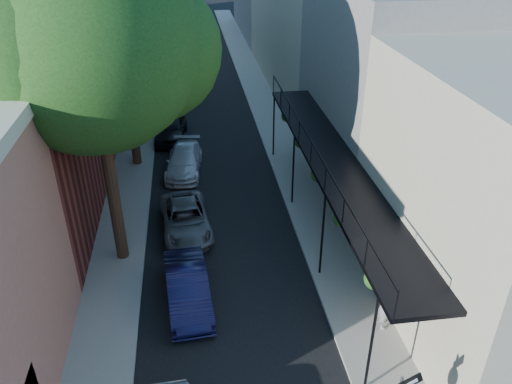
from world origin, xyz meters
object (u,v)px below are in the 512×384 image
object	(u,v)px
parked_car_f	(164,98)
parked_car_b	(188,288)
parked_car_e	(171,127)
oak_near	(105,45)
parked_car_g	(170,75)
parked_car_d	(184,161)
parked_car_c	(186,219)
oak_mid	(129,22)
pedestrian	(385,305)

from	to	relation	value
parked_car_f	parked_car_b	bearing A→B (deg)	-88.25
parked_car_e	parked_car_b	bearing A→B (deg)	-82.30
oak_near	parked_car_g	world-z (taller)	oak_near
parked_car_e	parked_car_g	size ratio (longest dim) A/B	0.80
oak_near	parked_car_f	distance (m)	18.04
parked_car_b	parked_car_f	world-z (taller)	parked_car_b
parked_car_d	parked_car_f	world-z (taller)	parked_car_d
parked_car_b	oak_near	bearing A→B (deg)	118.04
parked_car_c	parked_car_d	distance (m)	5.34
parked_car_d	parked_car_f	distance (m)	9.92
oak_mid	parked_car_f	world-z (taller)	oak_mid
parked_car_b	parked_car_d	world-z (taller)	parked_car_b
parked_car_d	parked_car_f	bearing A→B (deg)	102.93
parked_car_f	pedestrian	world-z (taller)	pedestrian
parked_car_b	pedestrian	bearing A→B (deg)	-23.33
oak_mid	parked_car_f	bearing A→B (deg)	84.51
parked_car_e	parked_car_g	bearing A→B (deg)	95.82
oak_mid	oak_near	bearing A→B (deg)	-89.63
parked_car_f	parked_car_g	size ratio (longest dim) A/B	0.69
oak_near	parked_car_e	bearing A→B (deg)	83.34
parked_car_c	parked_car_g	size ratio (longest dim) A/B	0.81
oak_near	parked_car_d	size ratio (longest dim) A/B	2.82
oak_mid	parked_car_b	distance (m)	12.92
parked_car_c	parked_car_g	bearing A→B (deg)	86.99
parked_car_b	parked_car_e	distance (m)	14.07
oak_near	parked_car_e	distance (m)	13.20
oak_mid	parked_car_g	distance (m)	14.78
parked_car_c	parked_car_e	world-z (taller)	parked_car_e
oak_mid	parked_car_g	world-z (taller)	oak_mid
parked_car_e	pedestrian	distance (m)	17.41
oak_near	parked_car_b	world-z (taller)	oak_near
parked_car_f	oak_mid	bearing A→B (deg)	-97.25
parked_car_b	parked_car_g	bearing A→B (deg)	87.30
parked_car_d	oak_near	bearing A→B (deg)	-100.52
oak_near	parked_car_f	bearing A→B (deg)	87.34
parked_car_d	parked_car_g	world-z (taller)	parked_car_g
parked_car_c	parked_car_e	xyz separation A→B (m)	(-0.68, 9.70, 0.12)
parked_car_d	parked_car_e	bearing A→B (deg)	104.92
parked_car_g	parked_car_d	bearing A→B (deg)	-88.50
parked_car_f	parked_car_g	world-z (taller)	parked_car_g
parked_car_b	parked_car_c	distance (m)	4.36
parked_car_g	oak_mid	bearing A→B (deg)	-96.85
oak_near	parked_car_g	distance (m)	22.47
parked_car_e	parked_car_c	bearing A→B (deg)	-81.05
oak_mid	parked_car_e	distance (m)	7.17
parked_car_e	parked_car_f	distance (m)	5.52
oak_near	oak_mid	bearing A→B (deg)	90.37
parked_car_d	parked_car_f	size ratio (longest dim) A/B	1.15
parked_car_g	oak_near	bearing A→B (deg)	-94.83
parked_car_g	pedestrian	distance (m)	27.22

